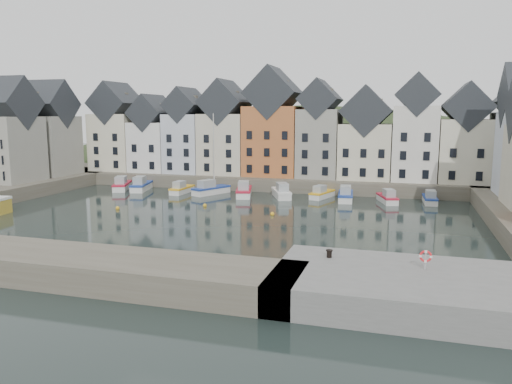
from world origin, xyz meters
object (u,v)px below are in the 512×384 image
at_px(boat_a, 122,185).
at_px(life_ring_post, 426,257).
at_px(mooring_bollard, 329,253).
at_px(boat_d, 210,189).

relative_size(boat_a, life_ring_post, 5.29).
bearing_deg(boat_a, mooring_bollard, -63.77).
height_order(boat_a, mooring_bollard, mooring_bollard).
height_order(boat_a, life_ring_post, life_ring_post).
bearing_deg(mooring_bollard, boat_d, 123.29).
bearing_deg(life_ring_post, mooring_bollard, 171.43).
height_order(boat_d, mooring_bollard, boat_d).
xyz_separation_m(boat_d, mooring_bollard, (23.27, -35.44, 1.51)).
distance_m(boat_d, mooring_bollard, 42.42).
bearing_deg(mooring_bollard, boat_a, 137.35).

